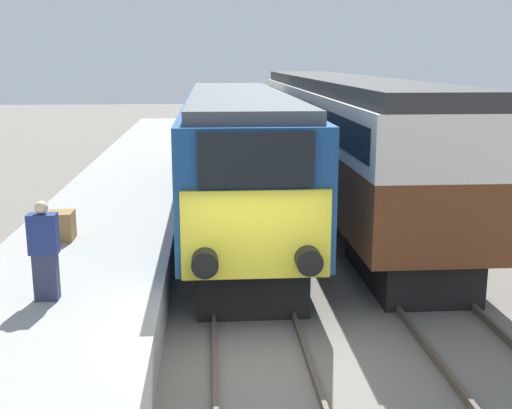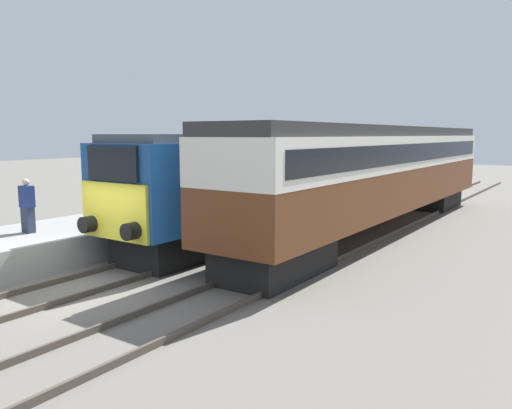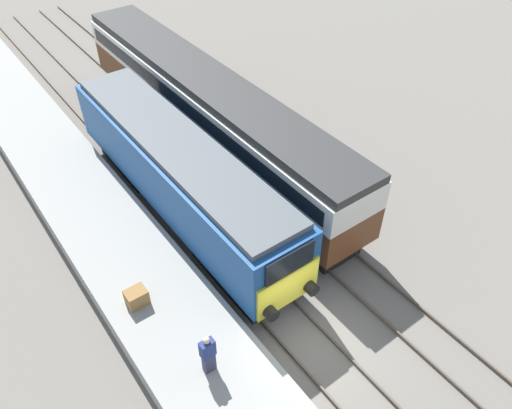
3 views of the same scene
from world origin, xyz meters
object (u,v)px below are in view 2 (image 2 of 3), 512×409
object	(u,v)px
locomotive	(261,179)
passenger_carriage	(382,168)
person_on_platform	(27,206)
luggage_crate	(110,207)

from	to	relation	value
locomotive	passenger_carriage	distance (m)	4.76
locomotive	person_on_platform	bearing A→B (deg)	-114.59
person_on_platform	luggage_crate	size ratio (longest dim) A/B	2.27
luggage_crate	locomotive	bearing A→B (deg)	43.76
locomotive	passenger_carriage	bearing A→B (deg)	44.28
passenger_carriage	person_on_platform	distance (m)	12.56
locomotive	luggage_crate	distance (m)	5.55
person_on_platform	luggage_crate	xyz separation A→B (m)	(-0.63, 3.48, -0.49)
locomotive	luggage_crate	size ratio (longest dim) A/B	20.15
passenger_carriage	luggage_crate	bearing A→B (deg)	-136.00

